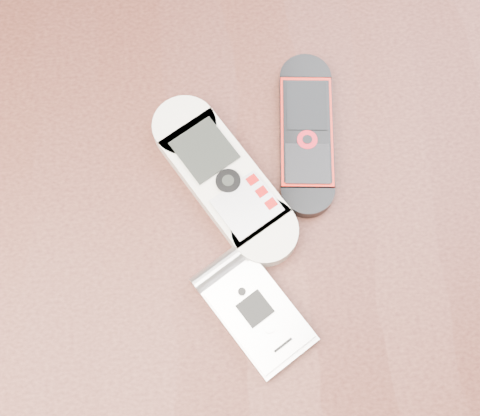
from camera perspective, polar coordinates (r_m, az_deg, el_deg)
name	(u,v)px	position (r m, az deg, el deg)	size (l,w,h in m)	color
ground	(237,328)	(1.28, -0.23, -10.17)	(4.00, 4.00, 0.00)	#472B19
table	(235,244)	(0.64, -0.44, -3.08)	(1.20, 0.80, 0.75)	black
nokia_white	(224,179)	(0.54, -1.40, 2.51)	(0.05, 0.16, 0.02)	beige
nokia_black_red	(306,133)	(0.56, 5.67, 6.35)	(0.04, 0.14, 0.01)	black
motorola_razr	(257,313)	(0.52, 1.47, -8.94)	(0.05, 0.10, 0.02)	silver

